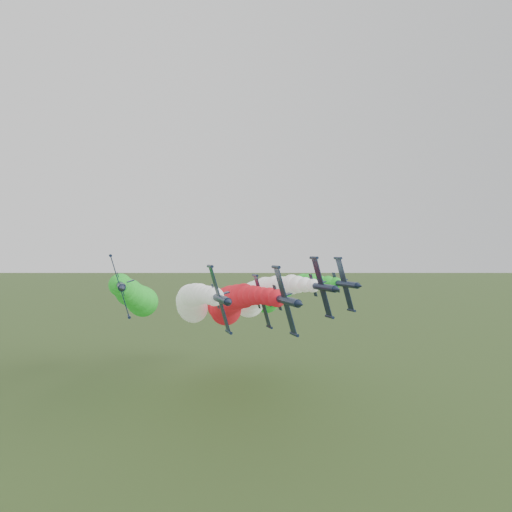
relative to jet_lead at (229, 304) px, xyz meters
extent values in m
plane|color=#445B28|center=(-5.66, -48.66, -27.69)|extent=(3000.00, 3000.00, 0.00)
cylinder|color=#101A32|center=(-5.91, -58.88, 6.75)|extent=(1.54, 10.20, 1.54)
cone|color=#101A32|center=(-5.91, -64.89, 6.75)|extent=(1.40, 2.04, 1.40)
cone|color=black|center=(-5.91, -53.33, 6.75)|extent=(1.40, 1.02, 1.40)
ellipsoid|color=black|center=(-5.48, -61.15, 6.87)|extent=(0.91, 2.13, 1.08)
cube|color=#101A32|center=(-6.08, -59.11, 6.70)|extent=(3.15, 2.15, 10.49)
cylinder|color=#101A32|center=(-7.59, -59.11, 11.93)|extent=(0.62, 2.95, 0.62)
cylinder|color=#101A32|center=(-4.57, -59.11, 1.48)|extent=(0.62, 2.95, 0.62)
cube|color=#101A32|center=(-4.66, -54.58, 7.11)|extent=(2.55, 1.70, 0.88)
cube|color=#101A32|center=(-5.75, -54.58, 6.80)|extent=(1.30, 1.25, 4.17)
sphere|color=red|center=(-5.91, -54.92, 6.75)|extent=(2.98, 2.98, 2.98)
sphere|color=red|center=(-5.89, -51.15, 6.66)|extent=(3.16, 3.16, 3.16)
sphere|color=red|center=(-5.81, -47.39, 6.48)|extent=(3.11, 3.11, 3.11)
sphere|color=red|center=(-5.69, -43.62, 6.24)|extent=(3.44, 3.44, 3.44)
sphere|color=red|center=(-5.51, -39.86, 5.94)|extent=(3.87, 3.87, 3.87)
sphere|color=red|center=(-5.29, -36.09, 5.60)|extent=(4.19, 4.19, 4.19)
sphere|color=red|center=(-5.01, -32.32, 5.21)|extent=(5.13, 5.13, 5.13)
sphere|color=red|center=(-4.69, -28.56, 4.77)|extent=(5.21, 5.21, 5.21)
sphere|color=red|center=(-4.31, -24.79, 4.30)|extent=(5.62, 5.62, 5.62)
sphere|color=red|center=(-3.88, -21.03, 3.80)|extent=(5.55, 5.55, 5.55)
sphere|color=red|center=(-3.41, -17.26, 3.26)|extent=(5.42, 5.42, 5.42)
sphere|color=red|center=(-2.88, -13.50, 2.68)|extent=(6.85, 6.85, 6.85)
sphere|color=red|center=(-2.31, -9.73, 2.07)|extent=(7.23, 7.23, 7.23)
sphere|color=red|center=(-1.68, -5.97, 1.43)|extent=(7.26, 7.26, 7.26)
sphere|color=red|center=(-1.00, -2.20, 0.76)|extent=(6.98, 6.98, 6.98)
sphere|color=red|center=(-0.28, 1.56, 0.07)|extent=(6.82, 6.82, 6.82)
sphere|color=red|center=(0.50, 5.33, -0.66)|extent=(6.95, 6.95, 6.95)
sphere|color=red|center=(1.33, 9.09, -1.42)|extent=(7.28, 7.28, 7.28)
sphere|color=red|center=(2.20, 12.86, -2.20)|extent=(8.60, 8.60, 8.60)
sphere|color=red|center=(3.13, 16.63, -3.01)|extent=(8.47, 8.47, 8.47)
sphere|color=red|center=(4.11, 20.39, -3.84)|extent=(9.75, 9.75, 9.75)
cylinder|color=#101A32|center=(-15.10, -53.84, 6.80)|extent=(1.54, 10.20, 1.54)
cone|color=#101A32|center=(-15.10, -59.85, 6.80)|extent=(1.40, 2.04, 1.40)
cone|color=black|center=(-15.10, -48.29, 6.80)|extent=(1.40, 1.02, 1.40)
ellipsoid|color=black|center=(-14.67, -56.11, 6.92)|extent=(0.91, 2.13, 1.08)
cube|color=#101A32|center=(-15.26, -54.07, 6.75)|extent=(3.15, 2.15, 10.49)
cylinder|color=#101A32|center=(-16.77, -54.07, 11.97)|extent=(0.62, 2.95, 0.62)
cylinder|color=#101A32|center=(-13.75, -54.07, 1.52)|extent=(0.62, 2.95, 0.62)
cube|color=#101A32|center=(-13.85, -49.54, 7.16)|extent=(2.55, 1.70, 0.88)
cube|color=#101A32|center=(-14.94, -49.54, 6.84)|extent=(1.30, 1.25, 4.17)
sphere|color=white|center=(-15.10, -49.88, 6.80)|extent=(3.14, 3.14, 3.14)
sphere|color=white|center=(-15.08, -46.11, 6.71)|extent=(3.26, 3.26, 3.26)
sphere|color=white|center=(-15.00, -42.34, 6.53)|extent=(3.29, 3.29, 3.29)
sphere|color=white|center=(-14.88, -38.58, 6.29)|extent=(3.54, 3.54, 3.54)
sphere|color=white|center=(-14.70, -34.81, 5.99)|extent=(4.20, 4.20, 4.20)
sphere|color=white|center=(-14.47, -31.05, 5.64)|extent=(4.36, 4.36, 4.36)
sphere|color=white|center=(-14.20, -27.28, 5.25)|extent=(4.83, 4.83, 4.83)
sphere|color=white|center=(-13.87, -23.52, 4.82)|extent=(4.64, 4.64, 4.64)
sphere|color=white|center=(-13.50, -19.75, 4.35)|extent=(5.07, 5.07, 5.07)
sphere|color=white|center=(-13.07, -15.99, 3.85)|extent=(5.01, 5.01, 5.01)
sphere|color=white|center=(-12.60, -12.22, 3.30)|extent=(6.46, 6.46, 6.46)
sphere|color=white|center=(-12.07, -8.46, 2.73)|extent=(6.40, 6.40, 6.40)
sphere|color=white|center=(-11.49, -4.69, 2.12)|extent=(6.07, 6.07, 6.07)
sphere|color=white|center=(-10.87, -0.93, 1.48)|extent=(7.30, 7.30, 7.30)
sphere|color=white|center=(-10.19, 2.84, 0.81)|extent=(6.67, 6.67, 6.67)
sphere|color=white|center=(-9.47, 6.60, 0.11)|extent=(7.79, 7.79, 7.79)
sphere|color=white|center=(-8.69, 10.37, -0.61)|extent=(7.70, 7.70, 7.70)
sphere|color=white|center=(-7.86, 14.14, -1.37)|extent=(8.55, 8.55, 8.55)
sphere|color=white|center=(-6.99, 17.90, -2.15)|extent=(8.17, 8.17, 8.17)
sphere|color=white|center=(-6.06, 21.67, -2.96)|extent=(9.02, 9.02, 9.02)
sphere|color=white|center=(-5.08, 25.43, -3.79)|extent=(8.81, 8.81, 8.81)
cylinder|color=#101A32|center=(4.10, -50.56, 8.04)|extent=(1.54, 10.20, 1.54)
cone|color=#101A32|center=(4.10, -56.56, 8.04)|extent=(1.40, 2.04, 1.40)
cone|color=black|center=(4.10, -45.00, 8.04)|extent=(1.40, 1.02, 1.40)
ellipsoid|color=black|center=(4.54, -52.82, 8.17)|extent=(0.91, 2.13, 1.08)
cube|color=#101A32|center=(3.94, -50.78, 8.00)|extent=(3.15, 2.15, 10.49)
cylinder|color=#101A32|center=(2.43, -50.78, 13.22)|extent=(0.62, 2.95, 0.62)
cylinder|color=#101A32|center=(5.45, -50.78, 2.77)|extent=(0.62, 2.95, 0.62)
cube|color=#101A32|center=(5.35, -46.25, 8.41)|extent=(2.55, 1.70, 0.88)
cube|color=#101A32|center=(4.27, -46.25, 8.09)|extent=(1.30, 1.25, 4.17)
sphere|color=white|center=(4.10, -46.59, 8.04)|extent=(2.55, 2.55, 2.55)
sphere|color=white|center=(4.13, -42.83, 7.96)|extent=(2.93, 2.93, 2.93)
sphere|color=white|center=(4.20, -39.06, 7.78)|extent=(3.45, 3.45, 3.45)
sphere|color=white|center=(4.33, -35.30, 7.54)|extent=(4.14, 4.14, 4.14)
sphere|color=white|center=(4.50, -31.53, 7.24)|extent=(3.56, 3.56, 3.56)
sphere|color=white|center=(4.73, -27.76, 6.89)|extent=(3.93, 3.93, 3.93)
sphere|color=white|center=(5.00, -24.00, 6.50)|extent=(4.73, 4.73, 4.73)
sphere|color=white|center=(5.33, -20.23, 6.07)|extent=(4.65, 4.65, 4.65)
sphere|color=white|center=(5.71, -16.47, 5.60)|extent=(5.08, 5.08, 5.08)
sphere|color=white|center=(6.13, -12.70, 5.09)|extent=(5.79, 5.79, 5.79)
sphere|color=white|center=(6.61, -8.94, 4.55)|extent=(5.48, 5.48, 5.48)
sphere|color=white|center=(7.13, -5.17, 3.98)|extent=(6.06, 6.06, 6.06)
sphere|color=white|center=(7.71, -1.41, 3.37)|extent=(6.49, 6.49, 6.49)
sphere|color=white|center=(8.34, 2.36, 2.73)|extent=(6.06, 6.06, 6.06)
sphere|color=white|center=(9.01, 6.12, 2.06)|extent=(7.49, 7.49, 7.49)
sphere|color=white|center=(9.74, 9.89, 1.36)|extent=(7.29, 7.29, 7.29)
sphere|color=white|center=(10.52, 13.65, 0.64)|extent=(7.38, 7.38, 7.38)
sphere|color=white|center=(11.34, 17.42, -0.12)|extent=(7.31, 7.31, 7.31)
sphere|color=white|center=(12.22, 21.19, -0.90)|extent=(8.59, 8.59, 8.59)
sphere|color=white|center=(13.15, 24.95, -1.71)|extent=(8.75, 8.75, 8.75)
sphere|color=white|center=(14.12, 28.72, -2.54)|extent=(10.25, 10.25, 10.25)
cylinder|color=#101A32|center=(-29.93, -42.80, 8.44)|extent=(1.54, 10.20, 1.54)
cone|color=#101A32|center=(-29.93, -48.81, 8.44)|extent=(1.40, 2.04, 1.40)
cone|color=black|center=(-29.93, -37.25, 8.44)|extent=(1.40, 1.02, 1.40)
ellipsoid|color=black|center=(-29.50, -45.07, 8.57)|extent=(0.91, 2.13, 1.08)
cube|color=#101A32|center=(-30.10, -43.03, 8.40)|extent=(3.15, 2.15, 10.49)
cylinder|color=#101A32|center=(-31.61, -43.03, 13.62)|extent=(0.62, 2.95, 0.62)
cylinder|color=#101A32|center=(-28.59, -43.03, 3.17)|extent=(0.62, 2.95, 0.62)
cube|color=#101A32|center=(-28.68, -38.50, 8.81)|extent=(2.55, 1.70, 0.88)
cube|color=#101A32|center=(-29.77, -38.50, 8.49)|extent=(1.30, 1.25, 4.17)
sphere|color=green|center=(-29.93, -38.84, 8.44)|extent=(2.70, 2.70, 2.70)
sphere|color=green|center=(-29.91, -35.07, 8.36)|extent=(2.90, 2.90, 2.90)
sphere|color=green|center=(-29.83, -31.30, 8.18)|extent=(3.54, 3.54, 3.54)
sphere|color=green|center=(-29.71, -27.54, 7.93)|extent=(3.77, 3.77, 3.77)
sphere|color=green|center=(-29.53, -23.77, 7.64)|extent=(3.87, 3.87, 3.87)
sphere|color=green|center=(-29.31, -20.01, 7.29)|extent=(3.88, 3.88, 3.88)
sphere|color=green|center=(-29.03, -16.24, 6.90)|extent=(5.14, 5.14, 5.14)
sphere|color=green|center=(-28.71, -12.48, 6.47)|extent=(4.74, 4.74, 4.74)
sphere|color=green|center=(-28.33, -8.71, 6.00)|extent=(5.08, 5.08, 5.08)
sphere|color=green|center=(-27.91, -4.95, 5.49)|extent=(5.44, 5.44, 5.44)
sphere|color=green|center=(-27.43, -1.18, 4.95)|extent=(5.15, 5.15, 5.15)
sphere|color=green|center=(-26.90, 2.58, 4.38)|extent=(6.33, 6.33, 6.33)
sphere|color=green|center=(-26.33, 6.35, 3.77)|extent=(6.71, 6.71, 6.71)
sphere|color=green|center=(-25.70, 10.11, 3.13)|extent=(7.39, 7.39, 7.39)
sphere|color=green|center=(-25.02, 13.88, 2.46)|extent=(6.71, 6.71, 6.71)
sphere|color=green|center=(-24.30, 17.64, 1.76)|extent=(6.78, 6.78, 6.78)
sphere|color=green|center=(-23.52, 21.41, 1.03)|extent=(7.95, 7.95, 7.95)
sphere|color=green|center=(-22.70, 25.18, 0.28)|extent=(8.33, 8.33, 8.33)
sphere|color=green|center=(-21.82, 28.94, -0.50)|extent=(8.06, 8.06, 8.06)
sphere|color=green|center=(-20.89, 32.71, -1.31)|extent=(9.53, 9.53, 9.53)
sphere|color=green|center=(-19.91, 36.47, -2.14)|extent=(9.91, 9.91, 9.91)
cylinder|color=#101A32|center=(13.37, -41.29, 7.84)|extent=(1.54, 10.20, 1.54)
cone|color=#101A32|center=(13.37, -47.30, 7.84)|extent=(1.40, 2.04, 1.40)
cone|color=black|center=(13.37, -35.74, 7.84)|extent=(1.40, 1.02, 1.40)
ellipsoid|color=black|center=(13.81, -43.56, 7.96)|extent=(0.91, 2.13, 1.08)
cube|color=#101A32|center=(13.21, -41.52, 7.79)|extent=(3.15, 2.15, 10.49)
cylinder|color=#101A32|center=(11.70, -41.52, 13.01)|extent=(0.62, 2.95, 0.62)
cylinder|color=#101A32|center=(14.72, -41.52, 2.56)|extent=(0.62, 2.95, 0.62)
cube|color=#101A32|center=(14.63, -36.99, 8.20)|extent=(2.55, 1.70, 0.88)
cube|color=#101A32|center=(13.54, -36.99, 7.88)|extent=(1.30, 1.25, 4.17)
sphere|color=green|center=(13.37, -37.33, 7.84)|extent=(2.35, 2.35, 2.35)
sphere|color=green|center=(13.40, -33.56, 7.75)|extent=(2.81, 2.81, 2.81)
sphere|color=green|center=(13.47, -29.80, 7.57)|extent=(2.82, 2.82, 2.82)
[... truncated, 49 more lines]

